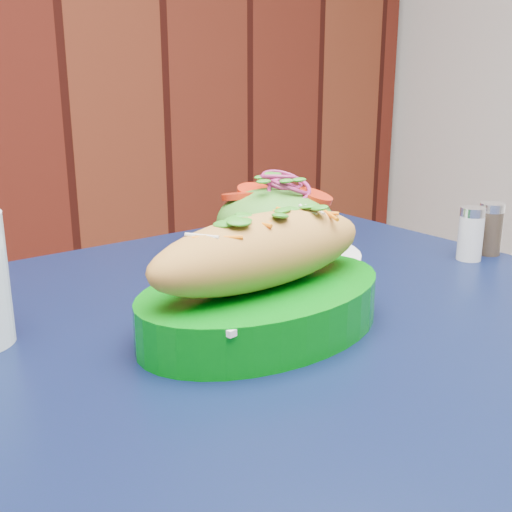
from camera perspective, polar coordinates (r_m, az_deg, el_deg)
cafe_table at (r=0.71m, az=3.64°, el=-12.39°), size 0.80×0.80×0.75m
banh_mi_basket at (r=0.63m, az=0.58°, el=-2.30°), size 0.29×0.20×0.13m
salad_plate at (r=0.86m, az=1.71°, el=2.54°), size 0.23×0.23×0.12m
salt_shaker at (r=0.92m, az=18.55°, el=1.89°), size 0.03×0.03×0.07m
pepper_shaker at (r=0.96m, az=20.09°, el=2.28°), size 0.03×0.03×0.07m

